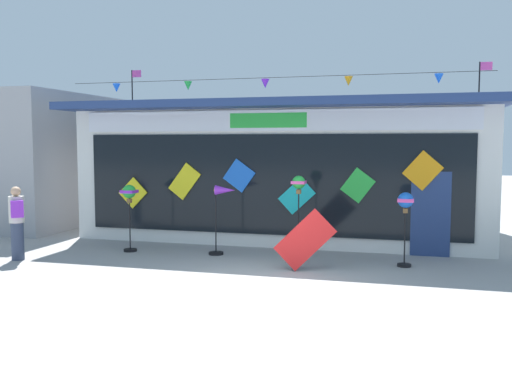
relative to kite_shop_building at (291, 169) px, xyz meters
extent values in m
plane|color=#9E9B99|center=(0.69, -6.65, -1.89)|extent=(80.00, 80.00, 0.00)
cube|color=silver|center=(0.00, 0.06, -0.12)|extent=(10.92, 5.62, 3.53)
cube|color=navy|center=(0.00, -0.40, 1.75)|extent=(11.32, 6.53, 0.20)
cube|color=silver|center=(0.00, -2.79, 1.34)|extent=(10.05, 0.08, 0.52)
cube|color=green|center=(0.00, -2.82, 1.34)|extent=(1.97, 0.04, 0.36)
cube|color=black|center=(0.00, -2.78, -0.27)|extent=(9.83, 0.06, 2.53)
cube|color=navy|center=(3.93, -2.79, -0.89)|extent=(0.90, 0.07, 2.00)
cube|color=yellow|center=(-3.73, -2.84, -0.56)|extent=(0.85, 0.03, 0.85)
cube|color=yellow|center=(-2.24, -2.84, -0.23)|extent=(0.92, 0.03, 0.99)
cube|color=blue|center=(-0.75, -2.84, -0.05)|extent=(0.87, 0.03, 0.87)
cube|color=#19B7BC|center=(0.74, -2.84, -0.53)|extent=(0.96, 0.03, 0.94)
cube|color=green|center=(2.24, -2.84, -0.24)|extent=(0.85, 0.03, 0.87)
cube|color=orange|center=(3.73, -2.84, 0.13)|extent=(0.94, 0.03, 0.95)
cylinder|color=black|center=(0.00, -3.10, 2.35)|extent=(10.48, 0.01, 0.01)
cone|color=blue|center=(-4.02, -3.10, 2.21)|extent=(0.20, 0.20, 0.22)
cone|color=green|center=(-2.01, -3.10, 2.21)|extent=(0.20, 0.20, 0.22)
cone|color=purple|center=(0.00, -3.10, 2.21)|extent=(0.20, 0.20, 0.22)
cone|color=orange|center=(2.01, -3.10, 2.21)|extent=(0.20, 0.20, 0.22)
cone|color=blue|center=(4.02, -3.10, 2.21)|extent=(0.20, 0.20, 0.22)
cylinder|color=black|center=(-5.21, 0.06, 2.47)|extent=(0.04, 0.04, 1.25)
cube|color=#EA4CA3|center=(-5.05, 0.06, 2.98)|extent=(0.32, 0.02, 0.22)
cylinder|color=black|center=(5.21, 0.06, 2.41)|extent=(0.04, 0.04, 1.13)
cube|color=#EA4CA3|center=(5.37, 0.06, 2.85)|extent=(0.32, 0.02, 0.22)
cylinder|color=black|center=(-3.17, -4.12, -1.86)|extent=(0.32, 0.32, 0.06)
cylinder|color=black|center=(-3.17, -4.12, -1.23)|extent=(0.03, 0.03, 1.31)
sphere|color=green|center=(-3.17, -4.12, -0.41)|extent=(0.33, 0.33, 0.33)
cube|color=purple|center=(-3.17, -4.12, -0.41)|extent=(0.34, 0.34, 0.07)
cube|color=brown|center=(-3.17, -4.12, -0.63)|extent=(0.10, 0.10, 0.10)
cylinder|color=black|center=(-1.00, -3.94, -1.86)|extent=(0.36, 0.36, 0.06)
cylinder|color=black|center=(-1.00, -3.94, -1.11)|extent=(0.03, 0.03, 1.55)
cone|color=purple|center=(-0.76, -3.94, -0.33)|extent=(0.49, 0.27, 0.23)
cylinder|color=yellow|center=(-1.00, -3.94, -0.33)|extent=(0.03, 0.16, 0.16)
cylinder|color=black|center=(1.03, -4.05, -1.86)|extent=(0.38, 0.38, 0.06)
cylinder|color=black|center=(1.03, -4.05, -1.07)|extent=(0.03, 0.03, 1.63)
sphere|color=green|center=(1.03, -4.05, -0.11)|extent=(0.30, 0.30, 0.30)
cube|color=#EA4CA3|center=(1.03, -4.05, -0.11)|extent=(0.31, 0.31, 0.07)
cube|color=brown|center=(1.03, -4.05, -0.32)|extent=(0.10, 0.10, 0.10)
cylinder|color=black|center=(3.36, -4.12, -1.86)|extent=(0.30, 0.30, 0.06)
cylinder|color=black|center=(3.36, -4.12, -1.25)|extent=(0.03, 0.03, 1.28)
sphere|color=blue|center=(3.36, -4.12, -0.44)|extent=(0.34, 0.34, 0.34)
cube|color=#EA4CA3|center=(3.36, -4.12, -0.44)|extent=(0.34, 0.34, 0.07)
cube|color=brown|center=(3.36, -4.12, -0.67)|extent=(0.10, 0.10, 0.10)
cylinder|color=#333D56|center=(-5.16, -5.71, -1.46)|extent=(0.28, 0.28, 0.86)
cylinder|color=beige|center=(-5.16, -5.71, -0.73)|extent=(0.34, 0.34, 0.60)
sphere|color=tan|center=(-5.16, -5.71, -0.32)|extent=(0.22, 0.22, 0.22)
cube|color=purple|center=(-5.02, -5.86, -0.70)|extent=(0.30, 0.29, 0.38)
cube|color=red|center=(1.37, -5.08, -1.23)|extent=(1.31, 0.25, 1.31)
cube|color=#99999E|center=(-9.62, 0.35, 0.22)|extent=(6.09, 7.02, 4.22)
camera|label=1|loc=(3.43, -16.52, 0.78)|focal=39.55mm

